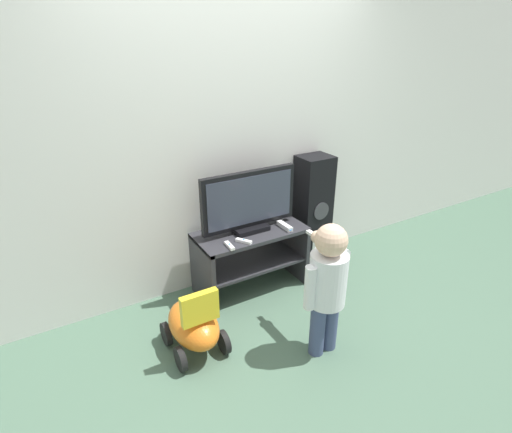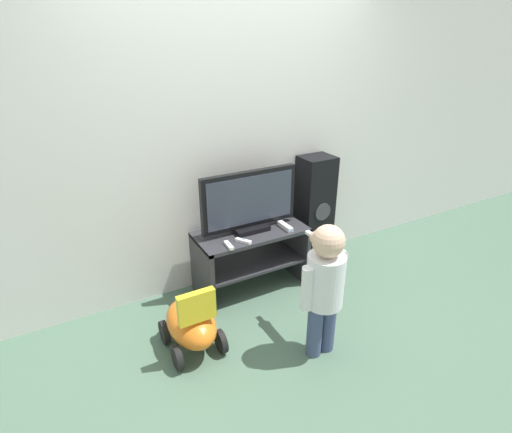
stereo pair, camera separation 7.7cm
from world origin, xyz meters
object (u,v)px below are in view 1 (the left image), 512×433
remote_secondary (244,241)px  speaker_tower (313,198)px  child (327,279)px  remote_primary (229,246)px  ride_on_toy (194,325)px  television (249,202)px  game_console (285,226)px

remote_secondary → speaker_tower: bearing=17.2°
child → speaker_tower: (0.68, 1.02, 0.08)m
remote_primary → ride_on_toy: (-0.43, -0.30, -0.35)m
television → speaker_tower: 0.75m
game_console → remote_primary: game_console is taller
television → remote_secondary: bearing=-131.0°
ride_on_toy → remote_secondary: bearing=28.6°
game_console → ride_on_toy: (-0.97, -0.35, -0.36)m
television → remote_secondary: television is taller
television → game_console: (0.27, -0.12, -0.23)m
game_console → speaker_tower: (0.46, 0.22, 0.08)m
television → remote_primary: (-0.27, -0.18, -0.23)m
ride_on_toy → child: bearing=-30.5°
game_console → remote_secondary: (-0.41, -0.05, -0.01)m
remote_primary → ride_on_toy: 0.63m
speaker_tower → game_console: bearing=-154.3°
ride_on_toy → television: bearing=33.9°
television → speaker_tower: size_ratio=0.79×
television → ride_on_toy: television is taller
remote_secondary → ride_on_toy: 0.73m
remote_secondary → remote_primary: bearing=-176.0°
speaker_tower → television: bearing=-171.9°
television → ride_on_toy: 1.03m
speaker_tower → ride_on_toy: 1.61m
game_console → speaker_tower: speaker_tower is taller
game_console → child: 0.83m
remote_secondary → child: (0.19, -0.75, 0.01)m
remote_primary → remote_secondary: same height
remote_primary → speaker_tower: 1.05m
game_console → speaker_tower: size_ratio=0.17×
speaker_tower → remote_secondary: bearing=-162.8°
television → remote_primary: television is taller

